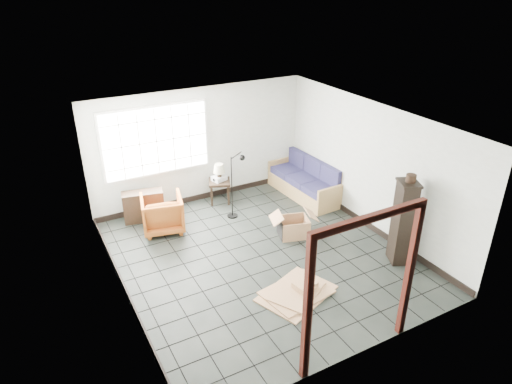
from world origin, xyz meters
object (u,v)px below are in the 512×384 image
side_table (220,185)px  tall_shelf (403,222)px  futon_sofa (307,182)px  armchair (162,212)px

side_table → tall_shelf: tall_shelf is taller
futon_sofa → tall_shelf: 3.10m
futon_sofa → side_table: size_ratio=3.26×
tall_shelf → side_table: bearing=141.7°
futon_sofa → side_table: futon_sofa is taller
armchair → side_table: size_ratio=1.33×
side_table → futon_sofa: bearing=-18.7°
armchair → tall_shelf: (3.42, -3.12, 0.39)m
armchair → futon_sofa: bearing=-168.2°
futon_sofa → side_table: bearing=158.4°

